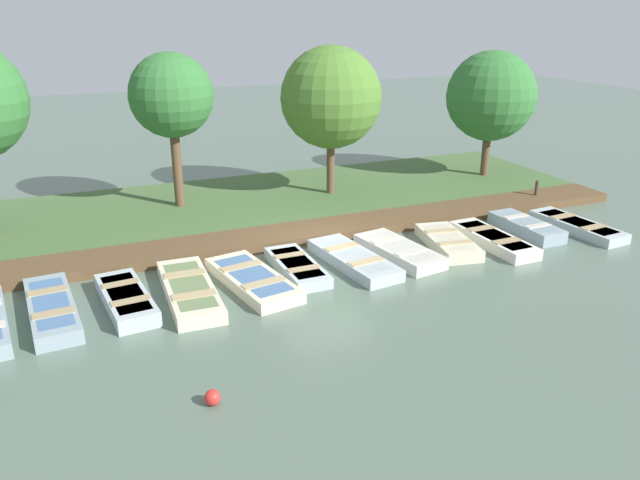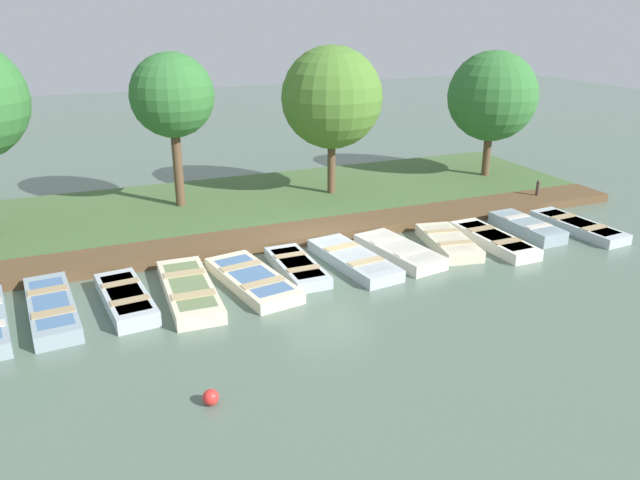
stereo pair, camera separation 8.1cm
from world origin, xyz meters
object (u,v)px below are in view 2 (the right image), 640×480
rowboat_10 (527,227)px  park_tree_right (492,96)px  rowboat_1 (52,308)px  rowboat_4 (252,279)px  park_tree_center (332,98)px  rowboat_3 (189,290)px  rowboat_7 (399,251)px  rowboat_9 (493,240)px  rowboat_6 (353,259)px  buoy (211,397)px  rowboat_8 (448,242)px  rowboat_2 (126,299)px  mooring_post_far (537,192)px  park_tree_left (172,96)px  rowboat_5 (297,267)px  rowboat_11 (578,226)px

rowboat_10 → park_tree_right: 7.48m
rowboat_1 → park_tree_right: 18.37m
rowboat_4 → park_tree_center: (-6.60, 5.12, 3.53)m
rowboat_3 → rowboat_7: (-0.29, 6.11, -0.00)m
park_tree_center → rowboat_9: bearing=20.3°
rowboat_4 → rowboat_6: 3.00m
rowboat_4 → park_tree_right: (-6.53, 12.13, 3.22)m
rowboat_6 → buoy: size_ratio=11.41×
rowboat_1 → rowboat_3: rowboat_1 is taller
rowboat_9 → rowboat_10: rowboat_10 is taller
rowboat_7 → rowboat_10: size_ratio=1.17×
buoy → rowboat_8: bearing=120.8°
rowboat_3 → rowboat_7: 6.11m
rowboat_6 → rowboat_4: bearing=-93.5°
rowboat_2 → mooring_post_far: size_ratio=3.45×
rowboat_9 → park_tree_center: bearing=-160.9°
rowboat_8 → rowboat_4: bearing=-76.2°
rowboat_3 → park_tree_center: bearing=136.4°
rowboat_8 → rowboat_9: bearing=86.3°
mooring_post_far → park_tree_right: size_ratio=0.17×
park_tree_left → rowboat_5: bearing=14.9°
rowboat_8 → rowboat_6: bearing=-76.8°
rowboat_4 → rowboat_8: 6.20m
rowboat_9 → rowboat_11: bearing=88.3°
rowboat_7 → rowboat_11: rowboat_7 is taller
rowboat_8 → park_tree_left: (-6.87, -6.65, 3.78)m
rowboat_2 → rowboat_8: (-0.30, 9.35, -0.02)m
rowboat_7 → buoy: (4.91, -6.66, -0.03)m
buoy → rowboat_4: bearing=154.8°
rowboat_7 → rowboat_1: bearing=-98.6°
rowboat_9 → park_tree_right: park_tree_right is taller
mooring_post_far → park_tree_center: (-3.69, -6.61, 3.26)m
rowboat_2 → park_tree_left: park_tree_left is taller
mooring_post_far → park_tree_right: (-3.63, 0.40, 2.95)m
rowboat_2 → rowboat_11: size_ratio=0.90×
rowboat_6 → park_tree_right: bearing=117.6°
park_tree_right → rowboat_10: bearing=-25.6°
rowboat_5 → park_tree_center: (-6.26, 3.76, 3.53)m
rowboat_4 → rowboat_6: rowboat_6 is taller
rowboat_1 → rowboat_10: 14.01m
rowboat_10 → rowboat_3: bearing=-88.8°
rowboat_8 → rowboat_10: bearing=102.8°
buoy → rowboat_10: bearing=114.1°
rowboat_1 → rowboat_7: bearing=85.8°
rowboat_1 → park_tree_center: (-6.41, 9.93, 3.50)m
rowboat_7 → rowboat_9: (0.27, 3.11, -0.01)m
rowboat_3 → rowboat_8: bearing=94.6°
rowboat_4 → rowboat_7: rowboat_7 is taller
rowboat_1 → park_tree_left: park_tree_left is taller
rowboat_11 → park_tree_right: bearing=164.5°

